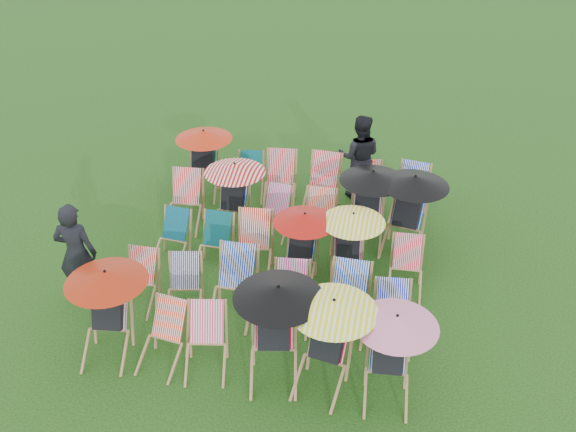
% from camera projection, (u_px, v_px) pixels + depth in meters
% --- Properties ---
extents(ground, '(100.00, 100.00, 0.00)m').
position_uv_depth(ground, '(278.00, 275.00, 10.66)').
color(ground, black).
rests_on(ground, ground).
extents(deckchair_0, '(1.13, 1.21, 1.34)m').
position_uv_depth(deckchair_0, '(106.00, 312.00, 8.81)').
color(deckchair_0, '#A0774B').
rests_on(deckchair_0, ground).
extents(deckchair_1, '(0.67, 0.86, 0.86)m').
position_uv_depth(deckchair_1, '(162.00, 338.00, 8.78)').
color(deckchair_1, '#A0774B').
rests_on(deckchair_1, ground).
extents(deckchair_2, '(0.72, 0.90, 0.87)m').
position_uv_depth(deckchair_2, '(206.00, 343.00, 8.69)').
color(deckchair_2, '#A0774B').
rests_on(deckchair_2, ground).
extents(deckchair_3, '(1.19, 1.30, 1.41)m').
position_uv_depth(deckchair_3, '(275.00, 331.00, 8.44)').
color(deckchair_3, '#A0774B').
rests_on(deckchair_3, ground).
extents(deckchair_4, '(1.15, 1.22, 1.36)m').
position_uv_depth(deckchair_4, '(326.00, 342.00, 8.30)').
color(deckchair_4, '#A0774B').
rests_on(deckchair_4, ground).
extents(deckchair_5, '(1.07, 1.14, 1.27)m').
position_uv_depth(deckchair_5, '(390.00, 356.00, 8.15)').
color(deckchair_5, '#A0774B').
rests_on(deckchair_5, ground).
extents(deckchair_6, '(0.56, 0.77, 0.83)m').
position_uv_depth(deckchair_6, '(138.00, 282.00, 9.83)').
color(deckchair_6, '#A0774B').
rests_on(deckchair_6, ground).
extents(deckchair_7, '(0.70, 0.86, 0.84)m').
position_uv_depth(deckchair_7, '(184.00, 288.00, 9.71)').
color(deckchair_7, '#A0774B').
rests_on(deckchair_7, ground).
extents(deckchair_8, '(0.67, 0.93, 1.01)m').
position_uv_depth(deckchair_8, '(233.00, 287.00, 9.60)').
color(deckchair_8, '#A0774B').
rests_on(deckchair_8, ground).
extents(deckchair_9, '(0.67, 0.87, 0.89)m').
position_uv_depth(deckchair_9, '(290.00, 298.00, 9.47)').
color(deckchair_9, '#A0774B').
rests_on(deckchair_9, ground).
extents(deckchair_10, '(0.66, 0.91, 0.96)m').
position_uv_depth(deckchair_10, '(347.00, 303.00, 9.33)').
color(deckchair_10, '#A0774B').
rests_on(deckchair_10, ground).
extents(deckchair_11, '(0.65, 0.85, 0.87)m').
position_uv_depth(deckchair_11, '(392.00, 318.00, 9.11)').
color(deckchair_11, '#A0774B').
rests_on(deckchair_11, ground).
extents(deckchair_12, '(0.61, 0.80, 0.82)m').
position_uv_depth(deckchair_12, '(171.00, 238.00, 10.84)').
color(deckchair_12, '#A0774B').
rests_on(deckchair_12, ground).
extents(deckchair_13, '(0.59, 0.82, 0.87)m').
position_uv_depth(deckchair_13, '(214.00, 245.00, 10.63)').
color(deckchair_13, '#A0774B').
rests_on(deckchair_13, ground).
extents(deckchair_14, '(0.72, 0.94, 0.96)m').
position_uv_depth(deckchair_14, '(253.00, 246.00, 10.52)').
color(deckchair_14, '#A0774B').
rests_on(deckchair_14, ground).
extents(deckchair_15, '(1.01, 1.05, 1.20)m').
position_uv_depth(deckchair_15, '(301.00, 246.00, 10.27)').
color(deckchair_15, '#A0774B').
rests_on(deckchair_15, ground).
extents(deckchair_16, '(1.03, 1.11, 1.22)m').
position_uv_depth(deckchair_16, '(349.00, 247.00, 10.23)').
color(deckchair_16, '#A0774B').
rests_on(deckchair_16, ground).
extents(deckchair_17, '(0.58, 0.79, 0.83)m').
position_uv_depth(deckchair_17, '(406.00, 268.00, 10.14)').
color(deckchair_17, '#A0774B').
rests_on(deckchair_17, ground).
extents(deckchair_18, '(0.71, 0.93, 0.96)m').
position_uv_depth(deckchair_18, '(184.00, 202.00, 11.72)').
color(deckchair_18, '#A0774B').
rests_on(deckchair_18, ground).
extents(deckchair_19, '(1.09, 1.14, 1.29)m').
position_uv_depth(deckchair_19, '(232.00, 196.00, 11.49)').
color(deckchair_19, '#A0774B').
rests_on(deckchair_19, ground).
extents(deckchair_20, '(0.60, 0.80, 0.82)m').
position_uv_depth(deckchair_20, '(275.00, 213.00, 11.52)').
color(deckchair_20, '#A0774B').
rests_on(deckchair_20, ground).
extents(deckchair_21, '(0.63, 0.85, 0.89)m').
position_uv_depth(deckchair_21, '(319.00, 220.00, 11.26)').
color(deckchair_21, '#A0774B').
rests_on(deckchair_21, ground).
extents(deckchair_22, '(1.15, 1.20, 1.37)m').
position_uv_depth(deckchair_22, '(368.00, 207.00, 11.12)').
color(deckchair_22, '#A0774B').
rests_on(deckchair_22, ground).
extents(deckchair_23, '(1.17, 1.24, 1.38)m').
position_uv_depth(deckchair_23, '(407.00, 212.00, 10.96)').
color(deckchair_23, '#A0774B').
rests_on(deckchair_23, ground).
extents(deckchair_24, '(1.11, 1.19, 1.31)m').
position_uv_depth(deckchair_24, '(203.00, 161.00, 12.59)').
color(deckchair_24, '#A0774B').
rests_on(deckchair_24, ground).
extents(deckchair_25, '(0.66, 0.83, 0.83)m').
position_uv_depth(deckchair_25, '(250.00, 177.00, 12.62)').
color(deckchair_25, '#A0774B').
rests_on(deckchair_25, ground).
extents(deckchair_26, '(0.73, 0.95, 0.97)m').
position_uv_depth(deckchair_26, '(280.00, 181.00, 12.37)').
color(deckchair_26, '#A0774B').
rests_on(deckchair_26, ground).
extents(deckchair_27, '(0.71, 0.95, 0.99)m').
position_uv_depth(deckchair_27, '(322.00, 184.00, 12.22)').
color(deckchair_27, '#A0774B').
rests_on(deckchair_27, ground).
extents(deckchair_28, '(0.68, 0.87, 0.87)m').
position_uv_depth(deckchair_28, '(368.00, 189.00, 12.19)').
color(deckchair_28, '#A0774B').
rests_on(deckchair_28, ground).
extents(deckchair_29, '(0.75, 0.95, 0.95)m').
position_uv_depth(deckchair_29, '(410.00, 194.00, 11.97)').
color(deckchair_29, '#A0774B').
rests_on(deckchair_29, ground).
extents(person_left, '(0.68, 0.49, 1.72)m').
position_uv_depth(person_left, '(76.00, 253.00, 9.71)').
color(person_left, black).
rests_on(person_left, ground).
extents(person_rear, '(0.87, 0.70, 1.72)m').
position_uv_depth(person_rear, '(359.00, 157.00, 12.40)').
color(person_rear, black).
rests_on(person_rear, ground).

